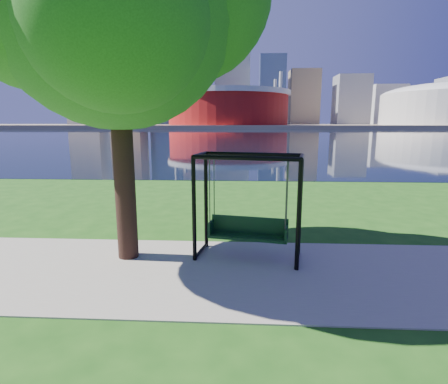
{
  "coord_description": "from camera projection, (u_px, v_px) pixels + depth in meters",
  "views": [
    {
      "loc": [
        0.46,
        -7.72,
        3.27
      ],
      "look_at": [
        0.04,
        0.0,
        1.73
      ],
      "focal_mm": 28.0,
      "sensor_mm": 36.0,
      "label": 1
    }
  ],
  "objects": [
    {
      "name": "far_bank",
      "position": [
        243.0,
        126.0,
        307.75
      ],
      "size": [
        900.0,
        228.0,
        2.0
      ],
      "primitive_type": "cube",
      "color": "#937F60",
      "rests_on": "ground"
    },
    {
      "name": "ground",
      "position": [
        222.0,
        264.0,
        8.22
      ],
      "size": [
        900.0,
        900.0,
        0.0
      ],
      "primitive_type": "plane",
      "color": "#1E5114",
      "rests_on": "ground"
    },
    {
      "name": "river",
      "position": [
        242.0,
        134.0,
        108.13
      ],
      "size": [
        900.0,
        180.0,
        0.02
      ],
      "primitive_type": "cube",
      "color": "black",
      "rests_on": "ground"
    },
    {
      "name": "swing",
      "position": [
        248.0,
        209.0,
        8.39
      ],
      "size": [
        2.65,
        1.52,
        2.56
      ],
      "rotation": [
        0.0,
        0.0,
        -0.18
      ],
      "color": "black",
      "rests_on": "ground"
    },
    {
      "name": "stadium",
      "position": [
        228.0,
        106.0,
        236.17
      ],
      "size": [
        83.0,
        83.0,
        32.0
      ],
      "color": "maroon",
      "rests_on": "far_bank"
    },
    {
      "name": "skyline",
      "position": [
        239.0,
        86.0,
        314.32
      ],
      "size": [
        392.0,
        66.0,
        96.5
      ],
      "color": "gray",
      "rests_on": "far_bank"
    },
    {
      "name": "path",
      "position": [
        221.0,
        272.0,
        7.73
      ],
      "size": [
        120.0,
        4.0,
        0.03
      ],
      "primitive_type": "cube",
      "color": "#9E937F",
      "rests_on": "ground"
    }
  ]
}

